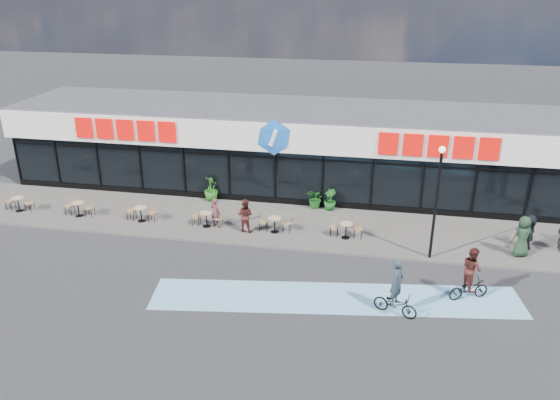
% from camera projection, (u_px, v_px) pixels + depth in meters
% --- Properties ---
extents(ground, '(120.00, 120.00, 0.00)m').
position_uv_depth(ground, '(243.00, 269.00, 22.80)').
color(ground, '#28282B').
rests_on(ground, ground).
extents(sidewalk, '(44.00, 5.00, 0.10)m').
position_uv_depth(sidewalk, '(266.00, 223.00, 26.86)').
color(sidewalk, '#59564F').
rests_on(sidewalk, ground).
extents(bike_lane, '(14.17, 4.13, 0.01)m').
position_uv_depth(bike_lane, '(335.00, 298.00, 20.75)').
color(bike_lane, '#71B6D6').
rests_on(bike_lane, ground).
extents(building, '(30.60, 6.57, 4.75)m').
position_uv_depth(building, '(285.00, 147.00, 30.91)').
color(building, black).
rests_on(building, ground).
extents(lamp_post, '(0.28, 0.28, 4.99)m').
position_uv_depth(lamp_post, '(437.00, 193.00, 22.39)').
color(lamp_post, black).
rests_on(lamp_post, sidewalk).
extents(bistro_set_0, '(1.54, 0.62, 0.90)m').
position_uv_depth(bistro_set_0, '(19.00, 202.00, 28.02)').
color(bistro_set_0, tan).
rests_on(bistro_set_0, sidewalk).
extents(bistro_set_1, '(1.54, 0.62, 0.90)m').
position_uv_depth(bistro_set_1, '(79.00, 207.00, 27.45)').
color(bistro_set_1, tan).
rests_on(bistro_set_1, sidewalk).
extents(bistro_set_2, '(1.54, 0.62, 0.90)m').
position_uv_depth(bistro_set_2, '(142.00, 212.00, 26.88)').
color(bistro_set_2, tan).
rests_on(bistro_set_2, sidewalk).
extents(bistro_set_3, '(1.54, 0.62, 0.90)m').
position_uv_depth(bistro_set_3, '(207.00, 217.00, 26.31)').
color(bistro_set_3, tan).
rests_on(bistro_set_3, sidewalk).
extents(bistro_set_4, '(1.54, 0.62, 0.90)m').
position_uv_depth(bistro_set_4, '(275.00, 222.00, 25.74)').
color(bistro_set_4, tan).
rests_on(bistro_set_4, sidewalk).
extents(bistro_set_5, '(1.54, 0.62, 0.90)m').
position_uv_depth(bistro_set_5, '(346.00, 228.00, 25.17)').
color(bistro_set_5, tan).
rests_on(bistro_set_5, sidewalk).
extents(potted_plant_left, '(1.07, 1.07, 1.35)m').
position_uv_depth(potted_plant_left, '(211.00, 188.00, 29.20)').
color(potted_plant_left, '#235F1B').
rests_on(potted_plant_left, sidewalk).
extents(potted_plant_mid, '(0.86, 0.86, 1.10)m').
position_uv_depth(potted_plant_mid, '(330.00, 200.00, 28.07)').
color(potted_plant_mid, '#154A18').
rests_on(potted_plant_mid, sidewalk).
extents(potted_plant_right, '(1.24, 1.22, 1.05)m').
position_uv_depth(potted_plant_right, '(316.00, 199.00, 28.26)').
color(potted_plant_right, '#164F17').
rests_on(potted_plant_right, sidewalk).
extents(patron_left, '(0.63, 0.53, 1.46)m').
position_uv_depth(patron_left, '(216.00, 212.00, 26.13)').
color(patron_left, '#582D30').
rests_on(patron_left, sidewalk).
extents(patron_right, '(0.89, 0.75, 1.64)m').
position_uv_depth(patron_right, '(245.00, 215.00, 25.60)').
color(patron_right, '#481C19').
rests_on(patron_right, sidewalk).
extents(pedestrian_a, '(0.62, 1.51, 1.59)m').
position_uv_depth(pedestrian_a, '(529.00, 232.00, 24.04)').
color(pedestrian_a, black).
rests_on(pedestrian_a, sidewalk).
extents(pedestrian_c, '(1.04, 0.84, 1.84)m').
position_uv_depth(pedestrian_c, '(522.00, 236.00, 23.32)').
color(pedestrian_c, '#1C3320').
rests_on(pedestrian_c, sidewalk).
extents(cyclist_a, '(1.73, 1.12, 2.23)m').
position_uv_depth(cyclist_a, '(396.00, 296.00, 19.48)').
color(cyclist_a, black).
rests_on(cyclist_a, ground).
extents(cyclist_b, '(1.69, 1.17, 2.15)m').
position_uv_depth(cyclist_b, '(470.00, 278.00, 20.39)').
color(cyclist_b, black).
rests_on(cyclist_b, ground).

